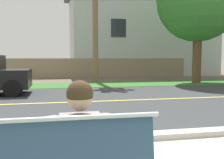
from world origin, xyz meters
TOP-DOWN VIEW (x-y plane):
  - ground_plane at (0.00, 8.00)m, footprint 140.00×140.00m
  - curb_edge at (0.00, 2.35)m, footprint 44.00×0.30m
  - street_asphalt at (0.00, 6.50)m, footprint 52.00×8.00m
  - road_centre_line at (0.00, 6.50)m, footprint 48.00×0.14m
  - far_verge_grass at (0.00, 11.87)m, footprint 48.00×2.80m
  - seated_person_grey at (-1.07, 0.31)m, footprint 0.52×0.68m
  - garden_wall at (1.78, 16.78)m, footprint 13.00×0.36m
  - house_across_street at (5.78, 19.98)m, footprint 12.63×6.91m

SIDE VIEW (x-z plane):
  - ground_plane at x=0.00m, z-range 0.00..0.00m
  - street_asphalt at x=0.00m, z-range 0.00..0.01m
  - far_verge_grass at x=0.00m, z-range 0.00..0.02m
  - road_centre_line at x=0.00m, z-range 0.01..0.01m
  - curb_edge at x=0.00m, z-range 0.00..0.11m
  - seated_person_grey at x=-1.07m, z-range 0.05..1.30m
  - garden_wall at x=1.78m, z-range 0.00..1.40m
  - house_across_street at x=5.78m, z-range 0.05..7.20m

